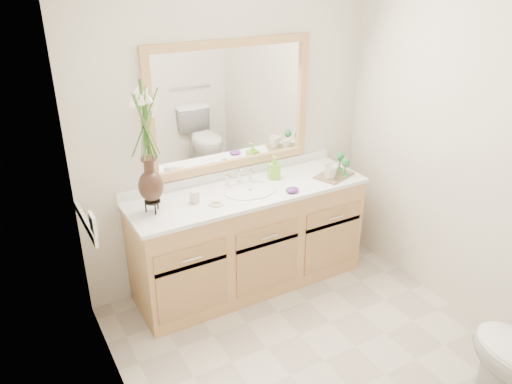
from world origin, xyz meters
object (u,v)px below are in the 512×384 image
tumbler (195,196)px  soap_bottle (274,169)px  flower_vase (146,135)px  tray (334,175)px

tumbler → soap_bottle: soap_bottle is taller
flower_vase → tumbler: (0.31, -0.00, -0.50)m
soap_bottle → tumbler: bearing=-160.8°
soap_bottle → tray: (0.44, -0.20, -0.08)m
tumbler → tray: bearing=-5.6°
tumbler → tray: 1.15m
tray → soap_bottle: bearing=135.7°
tumbler → soap_bottle: (0.71, 0.09, 0.04)m
soap_bottle → tray: soap_bottle is taller
tumbler → tray: size_ratio=0.30×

